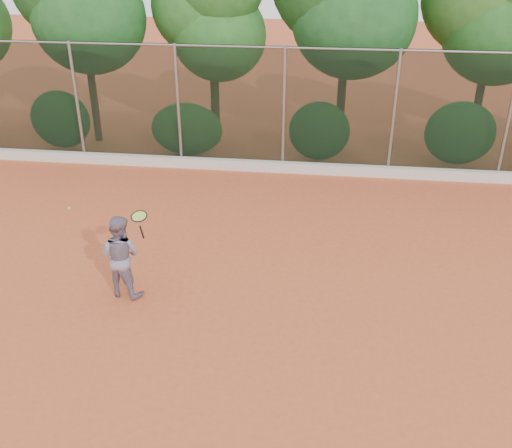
# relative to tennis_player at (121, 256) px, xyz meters

# --- Properties ---
(ground) EXTENTS (80.00, 80.00, 0.00)m
(ground) POSITION_rel_tennis_player_xyz_m (2.43, -0.23, -0.81)
(ground) COLOR #CB572F
(ground) RESTS_ON ground
(concrete_curb) EXTENTS (24.00, 0.20, 0.30)m
(concrete_curb) POSITION_rel_tennis_player_xyz_m (2.43, 6.59, -0.66)
(concrete_curb) COLOR beige
(concrete_curb) RESTS_ON ground
(tennis_player) EXTENTS (0.90, 0.76, 1.63)m
(tennis_player) POSITION_rel_tennis_player_xyz_m (0.00, 0.00, 0.00)
(tennis_player) COLOR gray
(tennis_player) RESTS_ON ground
(chainlink_fence) EXTENTS (24.09, 0.09, 3.50)m
(chainlink_fence) POSITION_rel_tennis_player_xyz_m (2.43, 6.77, 1.05)
(chainlink_fence) COLOR black
(chainlink_fence) RESTS_ON ground
(foliage_backdrop) EXTENTS (23.70, 3.63, 7.55)m
(foliage_backdrop) POSITION_rel_tennis_player_xyz_m (1.88, 8.75, 3.59)
(foliage_backdrop) COLOR #422D19
(foliage_backdrop) RESTS_ON ground
(tennis_racket) EXTENTS (0.32, 0.32, 0.56)m
(tennis_racket) POSITION_rel_tennis_player_xyz_m (0.45, -0.03, 0.83)
(tennis_racket) COLOR black
(tennis_racket) RESTS_ON ground
(tennis_ball_in_flight) EXTENTS (0.06, 0.06, 0.06)m
(tennis_ball_in_flight) POSITION_rel_tennis_player_xyz_m (-1.05, 0.37, 0.74)
(tennis_ball_in_flight) COLOR gold
(tennis_ball_in_flight) RESTS_ON ground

